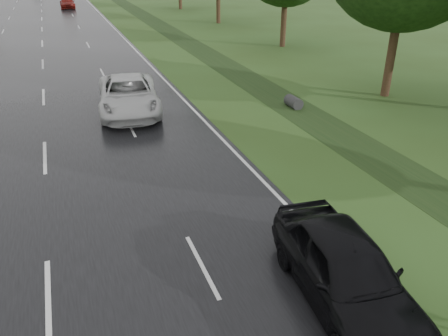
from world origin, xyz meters
TOP-DOWN VIEW (x-y plane):
  - ground at (0.00, 0.00)m, footprint 220.00×220.00m
  - road at (0.00, 45.00)m, footprint 14.00×180.00m
  - edge_stripe_east at (6.75, 45.00)m, footprint 0.12×180.00m
  - center_line at (0.00, 45.00)m, footprint 0.12×180.00m
  - drainage_ditch at (11.50, 18.71)m, footprint 2.20×120.00m
  - white_pickup at (3.85, 12.08)m, footprint 3.33×6.06m
  - dark_sedan at (6.00, -2.15)m, footprint 2.40×4.88m
  - far_car_red at (3.39, 58.02)m, footprint 1.92×4.62m

SIDE VIEW (x-z plane):
  - ground at x=0.00m, z-range 0.00..0.00m
  - road at x=0.00m, z-range 0.00..0.04m
  - drainage_ditch at x=11.50m, z-range -0.24..0.32m
  - edge_stripe_east at x=6.75m, z-range 0.04..0.05m
  - center_line at x=0.00m, z-range 0.04..0.05m
  - far_car_red at x=3.39m, z-range 0.04..1.38m
  - dark_sedan at x=6.00m, z-range 0.04..1.64m
  - white_pickup at x=3.85m, z-range 0.04..1.65m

